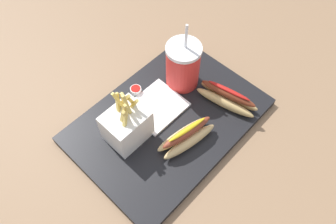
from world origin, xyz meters
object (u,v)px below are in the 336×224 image
(soda_cup, at_px, (183,65))
(hot_dog_1, at_px, (186,136))
(ketchup_cup_1, at_px, (137,89))
(napkin_stack, at_px, (157,106))
(fries_basket, at_px, (127,125))
(hot_dog_2, at_px, (227,98))

(soda_cup, bearing_deg, hot_dog_1, -134.78)
(ketchup_cup_1, xyz_separation_m, napkin_stack, (0.00, -0.08, -0.01))
(soda_cup, xyz_separation_m, hot_dog_1, (-0.13, -0.13, -0.04))
(fries_basket, relative_size, napkin_stack, 1.19)
(soda_cup, xyz_separation_m, hot_dog_2, (0.03, -0.13, -0.04))
(soda_cup, relative_size, ketchup_cup_1, 6.57)
(napkin_stack, bearing_deg, hot_dog_1, -100.41)
(soda_cup, height_order, napkin_stack, soda_cup)
(soda_cup, distance_m, hot_dog_1, 0.19)
(ketchup_cup_1, height_order, napkin_stack, ketchup_cup_1)
(napkin_stack, bearing_deg, hot_dog_2, -42.07)
(hot_dog_2, bearing_deg, fries_basket, 154.96)
(soda_cup, bearing_deg, hot_dog_2, -78.52)
(soda_cup, distance_m, hot_dog_2, 0.14)
(ketchup_cup_1, bearing_deg, hot_dog_1, -96.08)
(soda_cup, relative_size, hot_dog_2, 1.16)
(hot_dog_1, height_order, ketchup_cup_1, hot_dog_1)
(napkin_stack, bearing_deg, ketchup_cup_1, 91.21)
(soda_cup, height_order, ketchup_cup_1, soda_cup)
(hot_dog_2, height_order, ketchup_cup_1, hot_dog_2)
(hot_dog_1, bearing_deg, fries_basket, 127.10)
(hot_dog_1, xyz_separation_m, hot_dog_2, (0.16, -0.00, -0.00))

